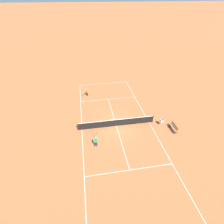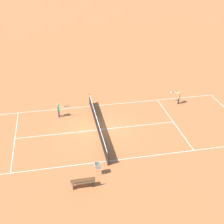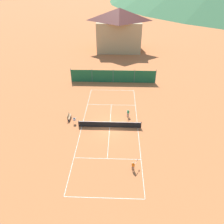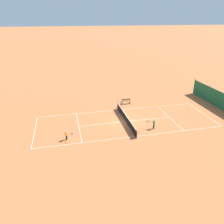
% 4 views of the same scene
% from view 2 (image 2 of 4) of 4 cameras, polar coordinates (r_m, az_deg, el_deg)
% --- Properties ---
extents(ground_plane, '(600.00, 600.00, 0.00)m').
position_cam_2_polar(ground_plane, '(25.00, -2.67, -3.28)').
color(ground_plane, '#BC6638').
extents(court_line_markings, '(8.25, 23.85, 0.01)m').
position_cam_2_polar(court_line_markings, '(25.00, -2.67, -3.28)').
color(court_line_markings, white).
rests_on(court_line_markings, ground).
extents(tennis_net, '(9.18, 0.08, 1.06)m').
position_cam_2_polar(tennis_net, '(24.73, -2.70, -2.31)').
color(tennis_net, '#2D2D2D').
rests_on(tennis_net, ground).
extents(player_far_service, '(0.44, 1.06, 1.29)m').
position_cam_2_polar(player_far_service, '(26.79, -9.67, 0.54)').
color(player_far_service, '#23284C').
rests_on(player_far_service, ground).
extents(player_far_baseline, '(0.77, 0.88, 1.21)m').
position_cam_2_polar(player_far_baseline, '(29.26, 12.03, 2.77)').
color(player_far_baseline, black).
rests_on(player_far_baseline, ground).
extents(tennis_ball_by_net_left, '(0.07, 0.07, 0.07)m').
position_cam_2_polar(tennis_ball_by_net_left, '(25.14, -5.35, -3.09)').
color(tennis_ball_by_net_left, '#CCE033').
rests_on(tennis_ball_by_net_left, ground).
extents(tennis_ball_mid_court, '(0.07, 0.07, 0.07)m').
position_cam_2_polar(tennis_ball_mid_court, '(29.17, 0.57, 1.89)').
color(tennis_ball_mid_court, '#CCE033').
rests_on(tennis_ball_mid_court, ground).
extents(tennis_ball_far_corner, '(0.07, 0.07, 0.07)m').
position_cam_2_polar(tennis_ball_far_corner, '(28.72, -12.20, 0.71)').
color(tennis_ball_far_corner, '#CCE033').
rests_on(tennis_ball_far_corner, ground).
extents(ball_hopper, '(0.36, 0.36, 0.89)m').
position_cam_2_polar(ball_hopper, '(20.26, -2.65, -9.85)').
color(ball_hopper, '#B7B7BC').
rests_on(ball_hopper, ground).
extents(courtside_bench, '(0.36, 1.50, 0.84)m').
position_cam_2_polar(courtside_bench, '(19.50, -5.36, -12.58)').
color(courtside_bench, olive).
rests_on(courtside_bench, ground).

